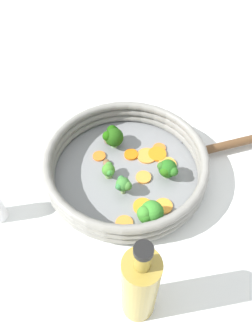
% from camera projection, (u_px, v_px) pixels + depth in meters
% --- Properties ---
extents(ground_plane, '(4.00, 4.00, 0.00)m').
position_uv_depth(ground_plane, '(126.00, 176.00, 0.74)').
color(ground_plane, white).
extents(skillet, '(0.33, 0.33, 0.01)m').
position_uv_depth(skillet, '(126.00, 174.00, 0.74)').
color(skillet, gray).
rests_on(skillet, ground_plane).
extents(skillet_rim_wall, '(0.35, 0.35, 0.06)m').
position_uv_depth(skillet_rim_wall, '(126.00, 164.00, 0.71)').
color(skillet_rim_wall, gray).
rests_on(skillet_rim_wall, skillet).
extents(skillet_handle, '(0.13, 0.20, 0.02)m').
position_uv_depth(skillet_handle, '(237.00, 143.00, 0.77)').
color(skillet_handle, brown).
rests_on(skillet_handle, skillet).
extents(skillet_rivet_left, '(0.01, 0.01, 0.01)m').
position_uv_depth(skillet_rivet_left, '(198.00, 171.00, 0.73)').
color(skillet_rivet_left, gray).
rests_on(skillet_rivet_left, skillet).
extents(skillet_rivet_right, '(0.01, 0.01, 0.01)m').
position_uv_depth(skillet_rivet_right, '(182.00, 141.00, 0.78)').
color(skillet_rivet_right, gray).
rests_on(skillet_rivet_right, skillet).
extents(carrot_slice_0, '(0.04, 0.04, 0.00)m').
position_uv_depth(carrot_slice_0, '(99.00, 156.00, 0.76)').
color(carrot_slice_0, orange).
rests_on(carrot_slice_0, skillet).
extents(carrot_slice_1, '(0.06, 0.06, 0.01)m').
position_uv_depth(carrot_slice_1, '(157.00, 154.00, 0.76)').
color(carrot_slice_1, orange).
rests_on(carrot_slice_1, skillet).
extents(carrot_slice_2, '(0.05, 0.05, 0.00)m').
position_uv_depth(carrot_slice_2, '(167.00, 164.00, 0.74)').
color(carrot_slice_2, gold).
rests_on(carrot_slice_2, skillet).
extents(carrot_slice_3, '(0.05, 0.05, 0.00)m').
position_uv_depth(carrot_slice_3, '(164.00, 206.00, 0.67)').
color(carrot_slice_3, orange).
rests_on(carrot_slice_3, skillet).
extents(carrot_slice_4, '(0.04, 0.04, 0.00)m').
position_uv_depth(carrot_slice_4, '(124.00, 223.00, 0.65)').
color(carrot_slice_4, orange).
rests_on(carrot_slice_4, skillet).
extents(carrot_slice_5, '(0.03, 0.03, 0.00)m').
position_uv_depth(carrot_slice_5, '(159.00, 148.00, 0.77)').
color(carrot_slice_5, orange).
rests_on(carrot_slice_5, skillet).
extents(carrot_slice_6, '(0.05, 0.05, 0.00)m').
position_uv_depth(carrot_slice_6, '(147.00, 156.00, 0.76)').
color(carrot_slice_6, orange).
rests_on(carrot_slice_6, skillet).
extents(carrot_slice_7, '(0.05, 0.05, 0.01)m').
position_uv_depth(carrot_slice_7, '(143.00, 177.00, 0.72)').
color(carrot_slice_7, orange).
rests_on(carrot_slice_7, skillet).
extents(carrot_slice_8, '(0.04, 0.04, 0.01)m').
position_uv_depth(carrot_slice_8, '(130.00, 154.00, 0.76)').
color(carrot_slice_8, orange).
rests_on(carrot_slice_8, skillet).
extents(carrot_slice_9, '(0.04, 0.04, 0.00)m').
position_uv_depth(carrot_slice_9, '(143.00, 206.00, 0.67)').
color(carrot_slice_9, orange).
rests_on(carrot_slice_9, skillet).
extents(broccoli_floret_0, '(0.04, 0.04, 0.04)m').
position_uv_depth(broccoli_floret_0, '(124.00, 185.00, 0.67)').
color(broccoli_floret_0, '#88A564').
rests_on(broccoli_floret_0, skillet).
extents(broccoli_floret_1, '(0.05, 0.05, 0.05)m').
position_uv_depth(broccoli_floret_1, '(167.00, 169.00, 0.70)').
color(broccoli_floret_1, '#7D9D58').
rests_on(broccoli_floret_1, skillet).
extents(broccoli_floret_2, '(0.03, 0.03, 0.04)m').
position_uv_depth(broccoli_floret_2, '(109.00, 170.00, 0.71)').
color(broccoli_floret_2, '#78A254').
rests_on(broccoli_floret_2, skillet).
extents(broccoli_floret_3, '(0.05, 0.05, 0.05)m').
position_uv_depth(broccoli_floret_3, '(113.00, 136.00, 0.76)').
color(broccoli_floret_3, '#85B06F').
rests_on(broccoli_floret_3, skillet).
extents(broccoli_floret_4, '(0.05, 0.05, 0.05)m').
position_uv_depth(broccoli_floret_4, '(150.00, 213.00, 0.63)').
color(broccoli_floret_4, '#6EA559').
rests_on(broccoli_floret_4, skillet).
extents(mushroom_piece_0, '(0.03, 0.02, 0.01)m').
position_uv_depth(mushroom_piece_0, '(108.00, 140.00, 0.78)').
color(mushroom_piece_0, brown).
rests_on(mushroom_piece_0, skillet).
extents(mushroom_piece_1, '(0.03, 0.02, 0.01)m').
position_uv_depth(mushroom_piece_1, '(107.00, 163.00, 0.74)').
color(mushroom_piece_1, brown).
rests_on(mushroom_piece_1, skillet).
extents(oil_bottle, '(0.06, 0.06, 0.23)m').
position_uv_depth(oil_bottle, '(140.00, 287.00, 0.49)').
color(oil_bottle, olive).
rests_on(oil_bottle, ground_plane).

